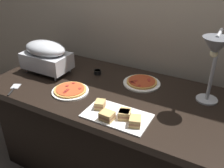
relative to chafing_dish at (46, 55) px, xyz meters
name	(u,v)px	position (x,y,z in m)	size (l,w,h in m)	color
back_wall	(148,14)	(0.65, 0.49, 0.29)	(4.40, 0.04, 2.40)	tan
buffet_table	(118,133)	(0.65, -0.01, -0.52)	(1.90, 0.84, 0.76)	black
chafing_dish	(46,55)	(0.00, 0.00, 0.00)	(0.38, 0.23, 0.26)	#B7BABF
heat_lamp	(214,54)	(1.21, 0.04, 0.23)	(0.15, 0.31, 0.49)	#B7BABF
pizza_plate_front	(70,90)	(0.35, -0.17, -0.14)	(0.26, 0.26, 0.03)	white
pizza_plate_center	(142,82)	(0.75, 0.18, -0.14)	(0.28, 0.28, 0.03)	white
sandwich_platter	(117,115)	(0.78, -0.28, -0.13)	(0.40, 0.23, 0.06)	white
sauce_cup_near	(97,72)	(0.37, 0.16, -0.13)	(0.06, 0.06, 0.03)	black
serving_spatula	(14,89)	(-0.03, -0.34, -0.15)	(0.10, 0.17, 0.01)	#B7BABF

